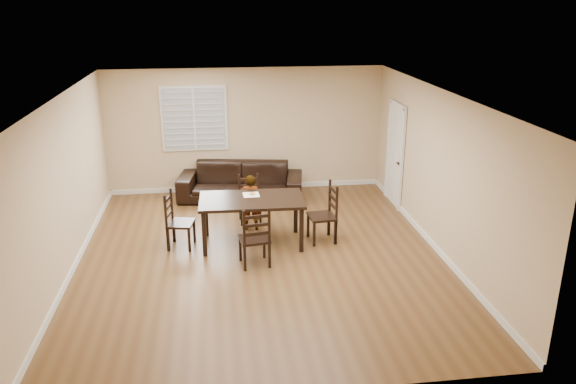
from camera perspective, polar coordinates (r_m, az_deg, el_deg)
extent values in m
plane|color=brown|center=(9.47, -2.78, -6.49)|extent=(7.00, 7.00, 0.00)
cube|color=#D2B38E|center=(12.34, -4.29, 6.27)|extent=(6.00, 0.04, 2.70)
cube|color=#D2B38E|center=(5.76, 0.05, -9.40)|extent=(6.00, 0.04, 2.70)
cube|color=#D2B38E|center=(9.24, -21.78, 0.45)|extent=(0.04, 7.00, 2.70)
cube|color=#D2B38E|center=(9.67, 15.10, 1.98)|extent=(0.04, 7.00, 2.70)
cube|color=white|center=(8.65, -3.07, 9.84)|extent=(6.00, 7.00, 0.04)
cube|color=white|center=(12.22, -9.51, 7.37)|extent=(1.40, 0.08, 1.40)
cube|color=white|center=(11.72, 10.83, 3.64)|extent=(0.06, 0.94, 2.05)
cylinder|color=#332114|center=(11.46, 11.12, 2.87)|extent=(0.06, 0.06, 0.02)
cube|color=white|center=(12.68, -4.14, 0.52)|extent=(6.00, 0.03, 0.10)
cube|color=white|center=(9.71, -20.75, -6.82)|extent=(0.03, 7.00, 0.10)
cube|color=white|center=(10.11, 14.39, -5.07)|extent=(0.03, 7.00, 0.10)
cube|color=black|center=(9.63, -3.72, -0.83)|extent=(1.81, 1.05, 0.05)
cube|color=black|center=(9.40, -8.50, -4.26)|extent=(0.07, 0.07, 0.78)
cube|color=black|center=(9.46, 1.37, -3.90)|extent=(0.07, 0.07, 0.78)
cube|color=black|center=(10.18, -8.33, -2.38)|extent=(0.07, 0.07, 0.78)
cube|color=black|center=(10.23, 0.77, -2.06)|extent=(0.07, 0.07, 0.78)
cube|color=black|center=(10.72, -3.90, -1.09)|extent=(0.43, 0.40, 0.04)
cube|color=black|center=(10.86, -4.01, -0.46)|extent=(0.41, 0.05, 0.91)
cube|color=black|center=(10.62, -4.73, -2.49)|extent=(0.04, 0.04, 0.38)
cube|color=black|center=(10.66, -2.82, -2.37)|extent=(0.04, 0.04, 0.38)
cube|color=black|center=(10.93, -4.90, -1.86)|extent=(0.04, 0.04, 0.38)
cube|color=black|center=(10.96, -3.04, -1.75)|extent=(0.04, 0.04, 0.38)
cube|color=black|center=(9.02, -3.44, -4.80)|extent=(0.52, 0.49, 0.04)
cube|color=black|center=(8.82, -3.18, -4.87)|extent=(0.46, 0.10, 1.02)
cube|color=black|center=(9.32, -2.45, -5.52)|extent=(0.05, 0.05, 0.42)
cube|color=black|center=(9.25, -4.87, -5.78)|extent=(0.05, 0.05, 0.42)
cube|color=black|center=(8.99, -1.91, -6.47)|extent=(0.05, 0.05, 0.42)
cube|color=black|center=(8.92, -4.42, -6.75)|extent=(0.05, 0.05, 0.42)
cube|color=black|center=(9.81, -10.84, -3.15)|extent=(0.50, 0.52, 0.04)
cube|color=black|center=(9.83, -11.94, -2.73)|extent=(0.13, 0.45, 1.00)
cube|color=black|center=(9.68, -10.00, -4.86)|extent=(0.05, 0.05, 0.41)
cube|color=black|center=(10.03, -9.49, -3.95)|extent=(0.05, 0.05, 0.41)
cube|color=black|center=(9.77, -12.06, -4.77)|extent=(0.05, 0.05, 0.41)
cube|color=black|center=(10.11, -11.49, -3.88)|extent=(0.05, 0.05, 0.41)
cube|color=black|center=(9.88, 3.45, -2.50)|extent=(0.49, 0.51, 0.04)
cube|color=black|center=(9.90, 4.58, -2.01)|extent=(0.08, 0.48, 1.06)
cube|color=black|center=(10.10, 2.06, -3.43)|extent=(0.05, 0.05, 0.43)
cube|color=black|center=(9.74, 2.67, -4.34)|extent=(0.05, 0.05, 0.43)
cube|color=black|center=(10.20, 4.13, -3.24)|extent=(0.05, 0.05, 0.43)
cube|color=black|center=(9.84, 4.82, -4.13)|extent=(0.05, 0.05, 0.43)
imported|color=gray|center=(10.34, -3.84, -1.06)|extent=(0.42, 0.31, 1.06)
cube|color=#EFE3CE|center=(9.81, -3.77, -0.28)|extent=(0.29, 0.29, 0.00)
torus|color=#C58546|center=(9.81, -3.64, -0.17)|extent=(0.11, 0.11, 0.04)
torus|color=silver|center=(9.80, -3.64, -0.10)|extent=(0.10, 0.10, 0.02)
imported|color=black|center=(11.98, -4.83, 1.03)|extent=(2.73, 1.42, 0.76)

